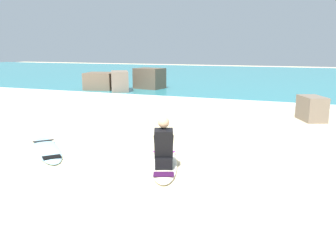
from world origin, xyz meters
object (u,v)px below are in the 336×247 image
(surfboard_main, at_px, (164,163))
(surfer_seated, at_px, (164,147))
(shoreline_rock, at_px, (312,108))
(surfboard_spare_near, at_px, (47,149))

(surfboard_main, distance_m, surfer_seated, 0.48)
(shoreline_rock, bearing_deg, surfboard_main, -116.52)
(surfboard_main, distance_m, shoreline_rock, 6.24)
(surfboard_spare_near, bearing_deg, surfer_seated, -3.28)
(surfer_seated, height_order, shoreline_rock, surfer_seated)
(surfboard_main, height_order, surfer_seated, surfer_seated)
(surfer_seated, bearing_deg, surfboard_spare_near, 176.72)
(surfer_seated, xyz_separation_m, surfboard_spare_near, (-2.86, 0.16, -0.40))
(shoreline_rock, bearing_deg, surfboard_spare_near, -134.49)
(surfboard_main, bearing_deg, surfboard_spare_near, -178.45)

